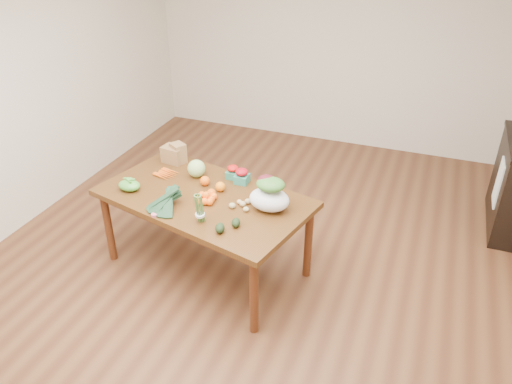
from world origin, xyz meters
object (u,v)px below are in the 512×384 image
at_px(paper_bag, 173,153).
at_px(salad_bag, 269,196).
at_px(cabbage, 196,168).
at_px(kale_bunch, 162,202).
at_px(asparagus_bundle, 200,208).
at_px(dining_table, 206,232).
at_px(mandarin_cluster, 206,197).

distance_m(paper_bag, salad_bag, 1.22).
height_order(paper_bag, cabbage, paper_bag).
bearing_deg(kale_bunch, asparagus_bundle, 7.34).
relative_size(dining_table, cabbage, 11.02).
relative_size(paper_bag, cabbage, 1.67).
distance_m(cabbage, mandarin_cluster, 0.46).
distance_m(asparagus_bundle, salad_bag, 0.57).
height_order(dining_table, paper_bag, paper_bag).
bearing_deg(cabbage, mandarin_cluster, -53.70).
bearing_deg(paper_bag, mandarin_cluster, -42.34).
relative_size(cabbage, asparagus_bundle, 0.64).
height_order(asparagus_bundle, salad_bag, same).
height_order(dining_table, kale_bunch, kale_bunch).
bearing_deg(asparagus_bundle, kale_bunch, -172.66).
distance_m(paper_bag, cabbage, 0.38).
bearing_deg(asparagus_bundle, salad_bag, 53.24).
bearing_deg(salad_bag, mandarin_cluster, -171.32).
distance_m(dining_table, asparagus_bundle, 0.64).
bearing_deg(asparagus_bundle, mandarin_cluster, 120.68).
bearing_deg(salad_bag, cabbage, 159.92).
bearing_deg(cabbage, paper_bag, 151.32).
relative_size(dining_table, kale_bunch, 4.41).
xyz_separation_m(mandarin_cluster, kale_bunch, (-0.27, -0.24, 0.03)).
height_order(kale_bunch, salad_bag, salad_bag).
distance_m(dining_table, cabbage, 0.58).
xyz_separation_m(mandarin_cluster, asparagus_bundle, (0.09, -0.28, 0.08)).
relative_size(mandarin_cluster, asparagus_bundle, 0.72).
bearing_deg(paper_bag, kale_bunch, -66.83).
distance_m(cabbage, asparagus_bundle, 0.74).
distance_m(kale_bunch, salad_bag, 0.85).
xyz_separation_m(cabbage, salad_bag, (0.79, -0.29, 0.05)).
bearing_deg(salad_bag, asparagus_bundle, -140.53).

